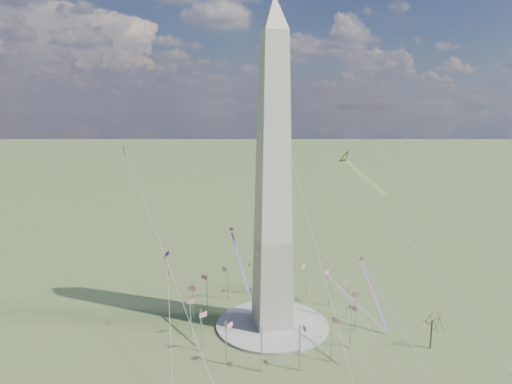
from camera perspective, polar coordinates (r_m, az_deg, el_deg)
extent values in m
plane|color=#435329|center=(153.00, 2.03, -16.38)|extent=(2000.00, 2000.00, 0.00)
cylinder|color=#9F9C91|center=(152.82, 2.03, -16.24)|extent=(36.00, 36.00, 0.80)
pyramid|color=#BBB8A4|center=(138.95, 2.31, 21.55)|extent=(9.90, 9.90, 10.00)
cylinder|color=silver|center=(158.83, 11.33, -12.94)|extent=(0.36, 0.36, 13.00)
cube|color=red|center=(157.89, 11.19, -11.00)|extent=(2.40, 0.08, 1.50)
cylinder|color=silver|center=(166.37, 9.20, -11.76)|extent=(0.36, 0.36, 13.00)
cube|color=red|center=(165.28, 8.93, -9.93)|extent=(2.25, 0.99, 1.50)
cylinder|color=silver|center=(171.62, 6.31, -10.97)|extent=(0.36, 0.36, 13.00)
cube|color=red|center=(170.25, 5.94, -9.23)|extent=(1.75, 1.75, 1.50)
cylinder|color=silver|center=(174.01, 3.00, -10.61)|extent=(0.36, 0.36, 13.00)
cube|color=red|center=(172.28, 2.58, -8.94)|extent=(0.99, 2.25, 1.50)
cylinder|color=silver|center=(173.30, -0.39, -10.68)|extent=(0.36, 0.36, 13.00)
cube|color=red|center=(171.16, -0.82, -9.07)|extent=(0.08, 2.40, 1.50)
cylinder|color=silver|center=(169.56, -3.56, -11.20)|extent=(0.36, 0.36, 13.00)
cube|color=red|center=(167.00, -3.96, -9.60)|extent=(0.99, 2.25, 1.50)
cylinder|color=silver|center=(163.17, -6.16, -12.14)|extent=(0.36, 0.36, 13.00)
cube|color=red|center=(160.24, -6.49, -10.54)|extent=(1.75, 1.75, 1.50)
cylinder|color=silver|center=(154.87, -7.83, -13.46)|extent=(0.36, 0.36, 13.00)
cube|color=red|center=(151.64, -8.02, -11.83)|extent=(2.25, 0.99, 1.50)
cylinder|color=silver|center=(145.70, -8.18, -15.08)|extent=(0.36, 0.36, 13.00)
cube|color=red|center=(142.31, -8.18, -13.38)|extent=(2.40, 0.08, 1.50)
cylinder|color=silver|center=(137.02, -6.85, -16.80)|extent=(0.36, 0.36, 13.00)
cube|color=red|center=(133.65, -6.62, -14.99)|extent=(2.25, 0.99, 1.50)
cylinder|color=silver|center=(130.39, -3.76, -18.25)|extent=(0.36, 0.36, 13.00)
cube|color=red|center=(127.26, -3.29, -16.32)|extent=(1.75, 1.75, 1.50)
cylinder|color=silver|center=(127.18, 0.69, -19.03)|extent=(0.36, 0.36, 13.00)
cube|color=red|center=(124.50, 1.31, -16.95)|extent=(0.99, 2.25, 1.50)
cylinder|color=silver|center=(128.15, 5.48, -18.83)|extent=(0.36, 0.36, 13.00)
cube|color=red|center=(126.04, 6.10, -16.64)|extent=(0.08, 2.40, 1.50)
cylinder|color=silver|center=(133.06, 9.42, -17.75)|extent=(0.36, 0.36, 13.00)
cube|color=red|center=(131.49, 9.90, -15.53)|extent=(0.99, 2.25, 1.50)
cylinder|color=silver|center=(140.81, 11.74, -16.16)|extent=(0.36, 0.36, 13.00)
cube|color=red|center=(139.65, 12.01, -14.00)|extent=(1.75, 1.75, 1.50)
cylinder|color=silver|center=(149.90, 12.30, -14.46)|extent=(0.36, 0.36, 13.00)
cube|color=red|center=(148.95, 12.35, -12.40)|extent=(2.25, 0.99, 1.50)
cylinder|color=#49372C|center=(147.63, 21.05, -16.27)|extent=(0.45, 0.45, 8.77)
cube|color=yellow|center=(156.95, 13.69, 1.79)|extent=(9.40, 11.95, 10.36)
cube|color=yellow|center=(155.25, 13.40, 1.71)|extent=(9.40, 11.95, 10.36)
cube|color=#3E1B7C|center=(140.57, -11.11, -7.66)|extent=(1.60, 2.64, 2.20)
cube|color=red|center=(141.73, -11.05, -9.05)|extent=(1.31, 2.69, 7.60)
cube|color=red|center=(132.79, 14.45, -12.20)|extent=(2.35, 18.28, 11.47)
cube|color=red|center=(134.86, -2.04, -8.67)|extent=(1.42, 19.49, 12.20)
cube|color=red|center=(154.17, 12.54, -13.52)|extent=(12.94, 16.58, 12.81)
cube|color=red|center=(167.20, -16.17, 5.47)|extent=(1.23, 1.89, 1.52)
cube|color=red|center=(167.35, -16.14, 4.90)|extent=(0.86, 1.26, 3.48)
cube|color=white|center=(185.63, 2.15, 12.49)|extent=(1.24, 2.10, 1.82)
cube|color=white|center=(185.57, 2.15, 11.88)|extent=(0.73, 1.56, 4.17)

